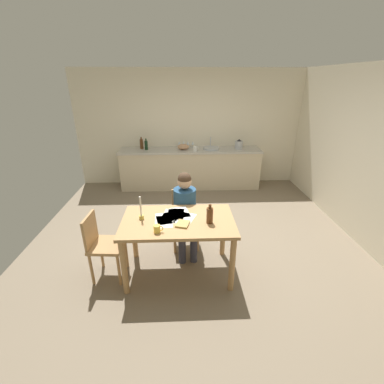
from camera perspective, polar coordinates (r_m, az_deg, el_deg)
ground_plane at (r=4.29m, az=0.71°, el=-10.30°), size 5.20×5.20×0.04m
wall_back at (r=6.26m, az=-0.50°, el=13.70°), size 5.20×0.12×2.60m
wall_right at (r=4.65m, az=34.94°, el=5.98°), size 0.12×5.20×2.60m
kitchen_counter at (r=6.11m, az=-0.36°, el=5.25°), size 3.20×0.64×0.90m
dining_table at (r=3.27m, az=-3.04°, el=-7.87°), size 1.38×0.83×0.79m
chair_at_table at (r=3.93m, az=-1.64°, el=-5.19°), size 0.43×0.43×0.87m
person_seated at (r=3.71m, az=-1.47°, el=-3.65°), size 0.35×0.61×1.19m
chair_side_empty at (r=3.48m, az=-19.07°, el=-10.56°), size 0.43×0.43×0.88m
coffee_mug at (r=2.97m, az=-7.61°, el=-7.98°), size 0.11×0.08×0.09m
candlestick at (r=3.24m, az=-11.07°, el=-4.49°), size 0.06×0.06×0.30m
book_magazine at (r=3.10m, az=-2.05°, el=-6.99°), size 0.19×0.21×0.02m
paper_letter at (r=3.18m, az=-6.21°, el=-6.47°), size 0.23×0.31×0.00m
paper_bill at (r=3.34m, az=-3.59°, el=-4.82°), size 0.23×0.31×0.00m
paper_envelope at (r=3.33m, az=-4.62°, el=-4.99°), size 0.27×0.33×0.00m
paper_receipt at (r=3.38m, az=-2.55°, el=-4.46°), size 0.27×0.33×0.00m
paper_notice at (r=3.24m, az=-1.54°, el=-5.78°), size 0.31×0.35×0.00m
paper_flyer at (r=3.25m, az=-5.94°, el=-5.77°), size 0.27×0.33×0.00m
wine_bottle_on_table at (r=3.10m, az=3.90°, el=-5.07°), size 0.08×0.08×0.24m
sink_unit at (r=6.02m, az=4.20°, el=9.57°), size 0.36×0.36×0.24m
bottle_oil at (r=6.12m, az=-10.98°, el=10.30°), size 0.07×0.07×0.27m
bottle_vinegar at (r=6.02m, az=-9.99°, el=10.08°), size 0.07×0.07×0.25m
mixing_bowl at (r=5.97m, az=-1.91°, el=9.87°), size 0.26×0.26×0.12m
stovetop_kettle at (r=6.10m, az=10.22°, el=10.18°), size 0.18×0.18×0.22m
wine_glass_near_sink at (r=6.11m, az=0.18°, el=10.67°), size 0.07×0.07×0.15m
wine_glass_by_kettle at (r=6.11m, az=-0.91°, el=10.66°), size 0.07×0.07×0.15m
wine_glass_back_left at (r=6.10m, az=-1.86°, el=10.64°), size 0.07×0.07×0.15m
wine_glass_back_right at (r=6.10m, az=-2.80°, el=10.63°), size 0.07×0.07×0.15m
teacup_on_counter at (r=5.83m, az=0.68°, el=9.49°), size 0.12×0.08×0.11m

